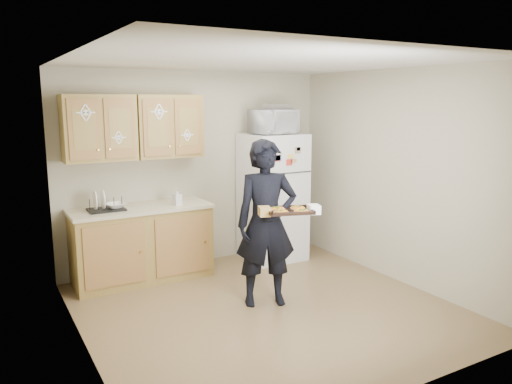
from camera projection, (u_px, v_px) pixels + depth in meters
floor at (267, 308)px, 5.19m from camera, size 3.60×3.60×0.00m
ceiling at (268, 61)px, 4.74m from camera, size 3.60×3.60×0.00m
wall_back at (196, 169)px, 6.50m from camera, size 3.60×0.04×2.50m
wall_front at (402, 231)px, 3.43m from camera, size 3.60×0.04×2.50m
wall_left at (79, 210)px, 4.09m from camera, size 0.04×3.60×2.50m
wall_right at (398, 177)px, 5.85m from camera, size 0.04×3.60×2.50m
refrigerator at (273, 197)px, 6.72m from camera, size 0.75×0.70×1.70m
base_cabinet at (142, 245)px, 5.96m from camera, size 1.60×0.60×0.86m
countertop at (141, 208)px, 5.88m from camera, size 1.64×0.64×0.04m
upper_cab_left at (99, 128)px, 5.63m from camera, size 0.80×0.33×0.75m
upper_cab_right at (168, 126)px, 6.03m from camera, size 0.80×0.33×0.75m
cereal_box at (294, 237)px, 7.31m from camera, size 0.20×0.07×0.32m
person at (266, 223)px, 5.18m from camera, size 0.74×0.60×1.75m
baking_tray at (289, 211)px, 4.96m from camera, size 0.53×0.45×0.04m
pizza_front_left at (281, 212)px, 4.86m from camera, size 0.15×0.15×0.02m
pizza_front_right at (302, 211)px, 4.90m from camera, size 0.15×0.15×0.02m
pizza_back_left at (278, 208)px, 5.01m from camera, size 0.15×0.15×0.02m
pizza_back_right at (298, 208)px, 5.05m from camera, size 0.15×0.15×0.02m
microwave at (274, 122)px, 6.49m from camera, size 0.63×0.47×0.32m
foil_pan at (277, 107)px, 6.51m from camera, size 0.34×0.25×0.07m
dish_rack at (106, 204)px, 5.67m from camera, size 0.40×0.30×0.16m
bowl at (115, 205)px, 5.72m from camera, size 0.25×0.25×0.05m
soap_bottle at (177, 197)px, 5.95m from camera, size 0.11×0.11×0.20m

